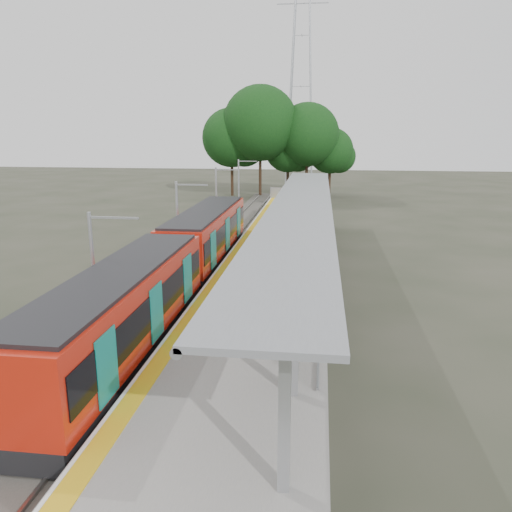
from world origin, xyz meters
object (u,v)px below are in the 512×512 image
Objects in this scene: bench_near at (315,290)px; bench_mid at (303,232)px; bench_far at (319,224)px; train at (175,262)px; info_pillar_near at (287,285)px; litter_bin at (301,254)px; info_pillar_far at (297,259)px.

bench_mid reaches higher than bench_near.
bench_far is at bearing 97.34° from bench_near.
info_pillar_near is at bearing -18.88° from train.
bench_far reaches higher than litter_bin.
litter_bin is (0.07, -5.43, -0.20)m from bench_mid.
info_pillar_far reaches higher than info_pillar_near.
train reaches higher than bench_near.
train is at bearing 136.66° from info_pillar_near.
info_pillar_far is (-0.04, -8.17, 0.22)m from bench_mid.
bench_mid is at bearing 79.40° from info_pillar_far.
bench_mid is at bearing -106.23° from bench_far.
train reaches higher than bench_mid.
train reaches higher than bench_far.
bench_far is at bearing 54.13° from bench_mid.
info_pillar_near is at bearing -92.48° from litter_bin.
bench_far is (1.08, 3.62, -0.02)m from bench_mid.
info_pillar_near is 0.89× the size of info_pillar_far.
bench_mid is 3.78m from bench_far.
bench_near is 1.79× the size of litter_bin.
bench_near is 12.55m from bench_mid.
info_pillar_far is at bearing 62.93° from info_pillar_near.
train is 7.30m from bench_near.
bench_near is at bearing -104.57° from bench_mid.
litter_bin is (6.06, 5.14, -0.64)m from train.
bench_far is at bearing 74.24° from info_pillar_far.
info_pillar_far is at bearing -109.51° from bench_mid.
train reaches higher than info_pillar_far.
litter_bin is at bearing -95.97° from bench_far.
litter_bin is (-0.95, 7.08, -0.10)m from bench_near.
train is 18.81× the size of bench_near.
info_pillar_near reaches higher than bench_far.
info_pillar_far is (-1.06, 4.34, 0.32)m from bench_near.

